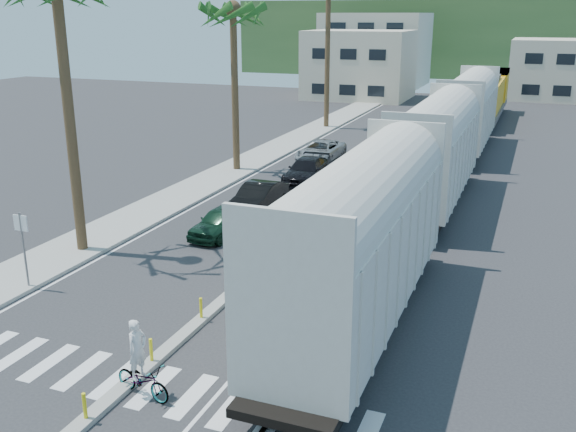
# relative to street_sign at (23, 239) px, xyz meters

# --- Properties ---
(ground) EXTENTS (140.00, 140.00, 0.00)m
(ground) POSITION_rel_street_sign_xyz_m (7.30, -2.00, -1.97)
(ground) COLOR #28282B
(ground) RESTS_ON ground
(sidewalk) EXTENTS (3.00, 90.00, 0.15)m
(sidewalk) POSITION_rel_street_sign_xyz_m (-1.20, 23.00, -1.90)
(sidewalk) COLOR gray
(sidewalk) RESTS_ON ground
(rails) EXTENTS (1.56, 100.00, 0.06)m
(rails) POSITION_rel_street_sign_xyz_m (12.30, 26.00, -1.94)
(rails) COLOR black
(rails) RESTS_ON ground
(median) EXTENTS (0.45, 60.00, 0.85)m
(median) POSITION_rel_street_sign_xyz_m (7.30, 17.96, -1.88)
(median) COLOR gray
(median) RESTS_ON ground
(crosswalk) EXTENTS (14.00, 2.20, 0.01)m
(crosswalk) POSITION_rel_street_sign_xyz_m (7.30, -4.00, -1.97)
(crosswalk) COLOR silver
(crosswalk) RESTS_ON ground
(lane_markings) EXTENTS (9.42, 90.00, 0.01)m
(lane_markings) POSITION_rel_street_sign_xyz_m (5.15, 23.00, -1.97)
(lane_markings) COLOR silver
(lane_markings) RESTS_ON ground
(freight_train) EXTENTS (3.00, 60.94, 5.85)m
(freight_train) POSITION_rel_street_sign_xyz_m (12.30, 22.21, 0.93)
(freight_train) COLOR beige
(freight_train) RESTS_ON ground
(street_sign) EXTENTS (0.60, 0.08, 3.00)m
(street_sign) POSITION_rel_street_sign_xyz_m (0.00, 0.00, 0.00)
(street_sign) COLOR slate
(street_sign) RESTS_ON ground
(buildings) EXTENTS (38.00, 27.00, 10.00)m
(buildings) POSITION_rel_street_sign_xyz_m (0.89, 69.66, 2.39)
(buildings) COLOR beige
(buildings) RESTS_ON ground
(hillside) EXTENTS (80.00, 20.00, 12.00)m
(hillside) POSITION_rel_street_sign_xyz_m (7.30, 98.00, 4.03)
(hillside) COLOR #385628
(hillside) RESTS_ON ground
(car_lead) EXTENTS (2.26, 4.23, 1.35)m
(car_lead) POSITION_rel_street_sign_xyz_m (3.94, 8.08, -1.30)
(car_lead) COLOR black
(car_lead) RESTS_ON ground
(car_second) EXTENTS (1.78, 4.72, 1.54)m
(car_second) POSITION_rel_street_sign_xyz_m (4.09, 11.98, -1.20)
(car_second) COLOR black
(car_second) RESTS_ON ground
(car_third) EXTENTS (2.49, 5.11, 1.42)m
(car_third) POSITION_rel_street_sign_xyz_m (4.23, 18.92, -1.26)
(car_third) COLOR black
(car_third) RESTS_ON ground
(car_rear) EXTENTS (2.87, 5.32, 1.41)m
(car_rear) POSITION_rel_street_sign_xyz_m (3.17, 24.85, -1.27)
(car_rear) COLOR #9A9D9F
(car_rear) RESTS_ON ground
(cyclist) EXTENTS (1.36, 2.09, 2.23)m
(cyclist) POSITION_rel_street_sign_xyz_m (7.96, -4.45, -1.27)
(cyclist) COLOR #9EA0A5
(cyclist) RESTS_ON ground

